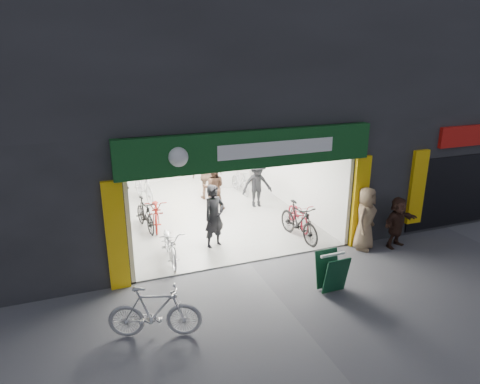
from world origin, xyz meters
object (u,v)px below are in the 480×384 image
sandwich_board (332,271)px  pedestrian_near (365,218)px  parked_bike (155,312)px  bike_right_front (299,222)px  bike_left_front (170,244)px

sandwich_board → pedestrian_near: bearing=37.3°
pedestrian_near → sandwich_board: 2.63m
parked_bike → pedestrian_near: size_ratio=1.00×
bike_right_front → sandwich_board: 2.83m
bike_right_front → parked_bike: size_ratio=1.04×
parked_bike → pedestrian_near: bearing=-55.2°
parked_bike → sandwich_board: size_ratio=1.98×
parked_bike → sandwich_board: 4.06m
bike_left_front → parked_bike: (-0.92, -2.99, 0.06)m
bike_right_front → sandwich_board: bearing=-109.4°
bike_right_front → parked_bike: 5.56m
bike_left_front → parked_bike: parked_bike is taller
bike_right_front → pedestrian_near: size_ratio=1.04×
bike_left_front → sandwich_board: bike_left_front is taller
bike_left_front → bike_right_front: (3.77, 0.00, 0.08)m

